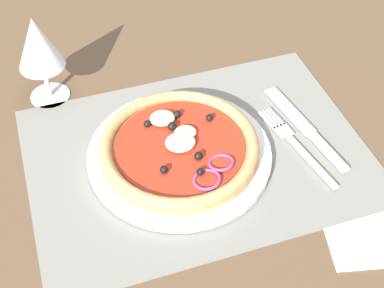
{
  "coord_description": "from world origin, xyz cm",
  "views": [
    {
      "loc": [
        -17.88,
        -51.28,
        59.35
      ],
      "look_at": [
        -0.82,
        0.0,
        2.61
      ],
      "focal_mm": 51.02,
      "sensor_mm": 36.0,
      "label": 1
    }
  ],
  "objects_px": {
    "knife": "(304,126)",
    "napkin": "(371,231)",
    "pizza": "(180,147)",
    "plate": "(180,155)",
    "wine_glass": "(38,46)",
    "fork": "(294,142)"
  },
  "relations": [
    {
      "from": "pizza",
      "to": "knife",
      "type": "xyz_separation_m",
      "value": [
        0.2,
        -0.0,
        -0.02
      ]
    },
    {
      "from": "pizza",
      "to": "napkin",
      "type": "distance_m",
      "value": 0.28
    },
    {
      "from": "wine_glass",
      "to": "knife",
      "type": "bearing_deg",
      "value": -29.25
    },
    {
      "from": "plate",
      "to": "knife",
      "type": "distance_m",
      "value": 0.2
    },
    {
      "from": "knife",
      "to": "pizza",
      "type": "bearing_deg",
      "value": 81.19
    },
    {
      "from": "knife",
      "to": "napkin",
      "type": "distance_m",
      "value": 0.2
    },
    {
      "from": "pizza",
      "to": "wine_glass",
      "type": "distance_m",
      "value": 0.27
    },
    {
      "from": "pizza",
      "to": "knife",
      "type": "bearing_deg",
      "value": -0.3
    },
    {
      "from": "pizza",
      "to": "knife",
      "type": "distance_m",
      "value": 0.2
    },
    {
      "from": "pizza",
      "to": "fork",
      "type": "height_order",
      "value": "pizza"
    },
    {
      "from": "wine_glass",
      "to": "napkin",
      "type": "relative_size",
      "value": 1.22
    },
    {
      "from": "plate",
      "to": "napkin",
      "type": "bearing_deg",
      "value": -45.08
    },
    {
      "from": "fork",
      "to": "knife",
      "type": "relative_size",
      "value": 0.9
    },
    {
      "from": "wine_glass",
      "to": "pizza",
      "type": "bearing_deg",
      "value": -51.47
    },
    {
      "from": "plate",
      "to": "wine_glass",
      "type": "bearing_deg",
      "value": 128.45
    },
    {
      "from": "pizza",
      "to": "knife",
      "type": "relative_size",
      "value": 1.14
    },
    {
      "from": "knife",
      "to": "napkin",
      "type": "height_order",
      "value": "knife"
    },
    {
      "from": "fork",
      "to": "napkin",
      "type": "relative_size",
      "value": 1.47
    },
    {
      "from": "pizza",
      "to": "fork",
      "type": "relative_size",
      "value": 1.27
    },
    {
      "from": "napkin",
      "to": "pizza",
      "type": "bearing_deg",
      "value": 134.85
    },
    {
      "from": "wine_glass",
      "to": "plate",
      "type": "bearing_deg",
      "value": -51.55
    },
    {
      "from": "plate",
      "to": "pizza",
      "type": "relative_size",
      "value": 1.16
    }
  ]
}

